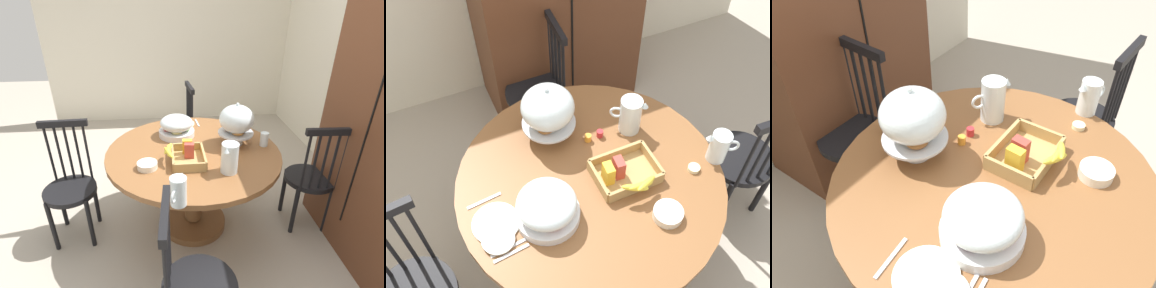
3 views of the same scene
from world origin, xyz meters
The scene contains 19 objects.
ground_plane centered at (0.00, 0.00, 0.00)m, with size 10.00×10.00×0.00m, color #A89E8E.
dining_table centered at (0.11, 0.13, 0.55)m, with size 1.33×1.33×0.74m.
windsor_chair_near_window centered at (1.07, 0.05, 0.45)m, with size 0.40×0.40×0.97m.
windsor_chair_by_cabinet centered at (0.19, 1.10, 0.45)m, with size 0.40×0.40×0.97m.
pastry_stand_with_dome centered at (0.03, 0.48, 0.94)m, with size 0.28×0.28×0.34m.
fruit_platter_covered centered at (-0.16, 0.02, 0.83)m, with size 0.30×0.30×0.18m.
orange_juice_pitcher centered at (0.75, -0.02, 0.82)m, with size 0.17×0.10×0.18m.
milk_pitcher centered at (0.44, 0.34, 0.84)m, with size 0.18×0.13×0.21m.
cereal_basket centered at (0.26, 0.06, 0.78)m, with size 0.32×0.30×0.12m.
china_plate_large centered at (-0.39, 0.08, 0.75)m, with size 0.22×0.22×0.01m, color white.
china_plate_small centered at (-0.41, -0.01, 0.76)m, with size 0.15×0.15×0.01m, color white.
cereal_bowl centered at (0.34, -0.21, 0.76)m, with size 0.14×0.14×0.04m, color white.
drinking_glass centered at (0.09, 0.70, 0.80)m, with size 0.06×0.06×0.11m, color silver.
butter_dish centered at (0.60, -0.03, 0.75)m, with size 0.06×0.06×0.02m, color beige.
jam_jar_strawberry centered at (0.27, 0.36, 0.76)m, with size 0.04×0.04×0.04m, color #B7282D.
jam_jar_apricot centered at (0.20, 0.36, 0.76)m, with size 0.04×0.04×0.04m, color orange.
table_knife centered at (-0.38, -0.06, 0.74)m, with size 0.17×0.01×0.01m, color silver.
dinner_fork centered at (-0.38, -0.09, 0.74)m, with size 0.17×0.01×0.01m, color silver.
soup_spoon centered at (-0.41, 0.22, 0.74)m, with size 0.17×0.01×0.01m, color silver.
Camera 2 is at (-0.46, -0.98, 2.55)m, focal length 41.46 mm.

